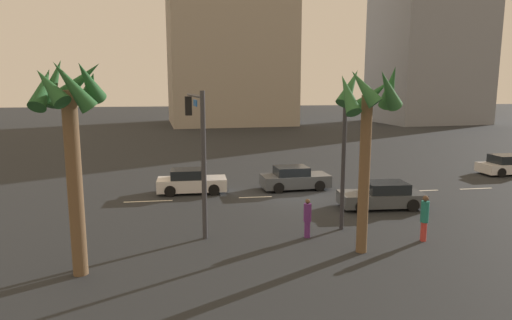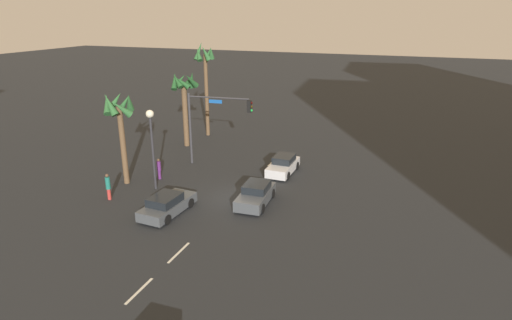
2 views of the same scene
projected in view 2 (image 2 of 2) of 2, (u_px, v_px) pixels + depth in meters
The scene contains 15 objects.
ground_plane at pixel (235, 198), 29.77m from camera, with size 220.00×220.00×0.00m, color #232628.
lane_stripe_1 at pixel (139, 291), 19.92m from camera, with size 2.11×0.14×0.01m, color silver.
lane_stripe_2 at pixel (179, 253), 23.08m from camera, with size 2.20×0.14×0.01m, color silver.
lane_stripe_3 at pixel (248, 186), 31.92m from camera, with size 1.87×0.14×0.01m, color silver.
lane_stripe_4 at pixel (273, 161), 37.12m from camera, with size 2.59×0.14×0.01m, color silver.
car_0 at pixel (256, 194), 28.83m from camera, with size 4.16×2.07×1.39m.
car_2 at pixel (283, 165), 34.30m from camera, with size 4.00×1.83×1.40m.
car_3 at pixel (167, 205), 27.36m from camera, with size 4.33×2.08×1.33m.
traffic_signal at pixel (211, 117), 34.97m from camera, with size 0.81×5.48×6.02m.
streetlamp at pixel (151, 134), 30.08m from camera, with size 0.56×0.56×5.88m.
pedestrian_0 at pixel (159, 168), 32.98m from camera, with size 0.45×0.45×1.64m.
pedestrian_1 at pixel (108, 186), 29.29m from camera, with size 0.37×0.37×1.88m.
palm_tree_0 at pixel (205, 68), 42.83m from camera, with size 2.17×2.35×9.50m.
palm_tree_1 at pixel (184, 91), 39.75m from camera, with size 2.34×2.59×7.15m.
palm_tree_2 at pixel (119, 115), 30.72m from camera, with size 2.41×2.57×7.01m.
Camera 2 is at (-24.94, -11.05, 12.30)m, focal length 30.05 mm.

